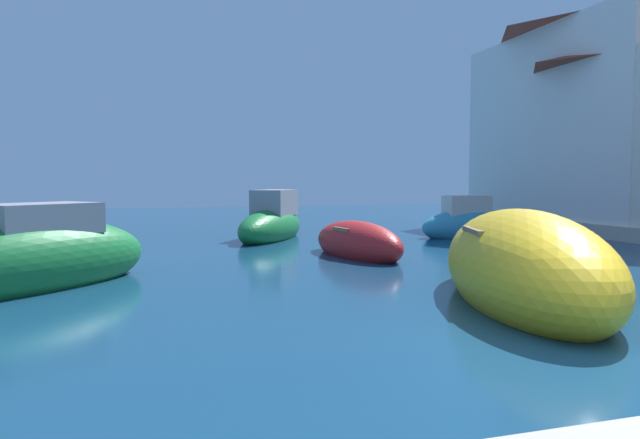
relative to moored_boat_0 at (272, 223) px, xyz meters
The scene contains 8 objects.
ground 14.48m from the moored_boat_0, 85.84° to the right, with size 80.00×80.00×0.00m, color navy.
moored_boat_0 is the anchor object (origin of this frame).
moored_boat_3 11.54m from the moored_boat_0, 79.93° to the right, with size 3.89×6.07×2.01m.
moored_boat_5 10.03m from the moored_boat_0, 129.06° to the right, with size 5.38×5.12×1.98m.
moored_boat_6 5.37m from the moored_boat_0, 75.73° to the right, with size 2.06×4.06×1.23m.
moored_boat_7 7.28m from the moored_boat_0, 12.77° to the right, with size 4.11×1.59×1.82m.
waterfront_building_annex 14.53m from the moored_boat_0, ahead, with size 5.87×8.27×7.00m.
waterfront_building_far 14.74m from the moored_boat_0, ahead, with size 5.99×10.58×8.83m.
Camera 1 is at (-4.81, -4.75, 2.01)m, focal length 30.96 mm.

